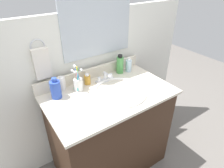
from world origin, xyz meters
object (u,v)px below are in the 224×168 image
bottle_shampoo_blue (56,89)px  hand_towel (42,64)px  faucet (105,78)px  bottle_toner_green (120,65)px  cup_white_ceramic (78,83)px  bottle_lotion_white (62,83)px  bottle_gel_clear (129,65)px  bottle_oil_amber (87,79)px

bottle_shampoo_blue → hand_towel: bearing=102.4°
faucet → bottle_shampoo_blue: size_ratio=1.03×
bottle_toner_green → cup_white_ceramic: 0.42m
faucet → bottle_lotion_white: 0.34m
hand_towel → bottle_gel_clear: 0.72m
bottle_gel_clear → bottle_toner_green: (-0.08, 0.02, 0.02)m
bottle_gel_clear → cup_white_ceramic: size_ratio=0.63×
hand_towel → faucet: hand_towel is taller
faucet → bottle_oil_amber: bearing=162.0°
bottle_toner_green → cup_white_ceramic: bearing=-173.5°
bottle_lotion_white → cup_white_ceramic: 0.12m
bottle_lotion_white → cup_white_ceramic: size_ratio=0.61×
bottle_toner_green → bottle_shampoo_blue: (-0.59, -0.05, -0.01)m
bottle_gel_clear → bottle_shampoo_blue: bottle_shampoo_blue is taller
bottle_lotion_white → bottle_shampoo_blue: (-0.07, -0.08, 0.01)m
hand_towel → bottle_oil_amber: hand_towel is taller
bottle_oil_amber → cup_white_ceramic: cup_white_ceramic is taller
hand_towel → faucet: 0.49m
bottle_lotion_white → bottle_shampoo_blue: bearing=-133.6°
hand_towel → bottle_toner_green: bearing=-7.0°
bottle_toner_green → bottle_shampoo_blue: bottle_toner_green is taller
hand_towel → faucet: (0.43, -0.13, -0.19)m
hand_towel → cup_white_ceramic: 0.28m
faucet → bottle_lotion_white: bottle_lotion_white is taller
bottle_lotion_white → bottle_oil_amber: bearing=-10.7°
faucet → bottle_gel_clear: size_ratio=1.29×
bottle_shampoo_blue → bottle_toner_green: bearing=4.9°
faucet → bottle_lotion_white: (-0.33, 0.08, 0.03)m
bottle_gel_clear → bottle_shampoo_blue: 0.67m
cup_white_ceramic → hand_towel: bearing=148.1°
bottle_toner_green → bottle_lotion_white: size_ratio=1.37×
bottle_toner_green → bottle_oil_amber: 0.32m
bottle_oil_amber → cup_white_ceramic: 0.10m
bottle_shampoo_blue → bottle_oil_amber: size_ratio=1.79×
bottle_shampoo_blue → cup_white_ceramic: 0.17m
faucet → bottle_gel_clear: bearing=7.4°
bottle_gel_clear → bottle_oil_amber: (-0.40, 0.01, -0.02)m
hand_towel → cup_white_ceramic: (0.20, -0.12, -0.16)m
bottle_lotion_white → hand_towel: bearing=153.9°
hand_towel → bottle_gel_clear: (0.69, -0.10, -0.16)m
bottle_gel_clear → bottle_lotion_white: bearing=175.5°
bottle_toner_green → bottle_lotion_white: (-0.51, 0.03, -0.02)m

